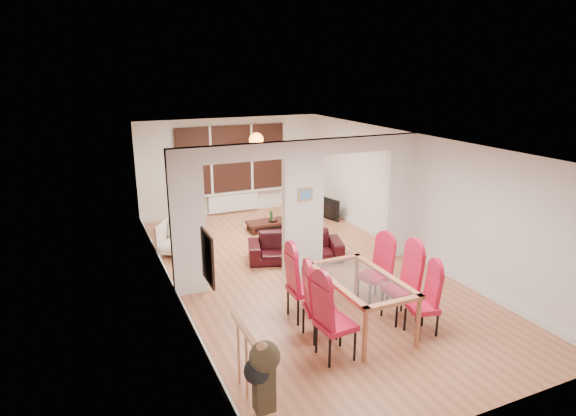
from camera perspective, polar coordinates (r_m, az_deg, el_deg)
floor at (r=9.57m, az=1.70°, el=-7.55°), size 5.00×9.00×0.01m
room_walls at (r=9.12m, az=1.77°, el=-0.06°), size 5.00×9.00×2.60m
divider_wall at (r=9.12m, az=1.77°, el=-0.06°), size 5.00×0.18×2.60m
bay_window_blinds at (r=13.11m, az=-6.71°, el=5.78°), size 3.00×0.08×1.80m
radiator at (r=13.34m, az=-6.49°, el=0.68°), size 1.40×0.08×0.50m
pendant_light at (r=12.03m, az=-3.79°, el=8.06°), size 0.36×0.36×0.36m
stair_newel at (r=5.94m, az=-4.79°, el=-17.70°), size 0.40×1.20×1.10m
wall_poster at (r=6.07m, az=-9.51°, el=-5.84°), size 0.04×0.52×0.67m
pillar_photo at (r=8.95m, az=2.06°, el=1.62°), size 0.30×0.03×0.25m
dining_table at (r=7.59m, az=8.55°, el=-10.98°), size 0.98×1.75×0.82m
dining_chair_la at (r=6.74m, az=5.71°, el=-12.93°), size 0.51×0.51×1.17m
dining_chair_lb at (r=7.19m, az=3.85°, el=-11.13°), size 0.54×0.54×1.11m
dining_chair_lc at (r=7.68m, az=1.91°, el=-9.03°), size 0.48×0.48×1.16m
dining_chair_ra at (r=7.55m, az=15.66°, el=-10.72°), size 0.50×0.50×1.03m
dining_chair_rb at (r=7.83m, az=13.22°, el=-8.94°), size 0.47×0.47×1.17m
dining_chair_rc at (r=8.32m, az=10.14°, el=-7.50°), size 0.53×0.53×1.09m
sofa at (r=10.04m, az=0.88°, el=-4.60°), size 2.08×1.30×0.57m
armchair at (r=10.61m, az=-12.81°, el=-3.45°), size 1.05×1.06×0.71m
person at (r=11.40m, az=-11.41°, el=1.07°), size 0.79×0.64×1.87m
television at (r=12.77m, az=4.15°, el=-0.03°), size 1.00×0.37×0.58m
coffee_table at (r=11.88m, az=-2.31°, el=-2.10°), size 1.10×0.63×0.24m
bottle at (r=11.80m, az=-2.01°, el=-0.91°), size 0.07×0.07×0.27m
bowl at (r=11.79m, az=-1.80°, el=-1.48°), size 0.22×0.22×0.05m
shoes at (r=9.42m, az=3.61°, el=-7.62°), size 0.25×0.28×0.11m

